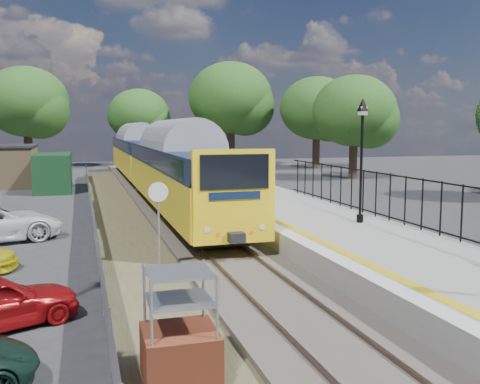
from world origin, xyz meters
name	(u,v)px	position (x,y,z in m)	size (l,w,h in m)	color
ground	(286,312)	(0.00, 0.00, 0.00)	(120.00, 120.00, 0.00)	#2D2D30
track_bed	(189,234)	(-0.47, 9.67, 0.09)	(5.90, 80.00, 0.29)	#473F38
platform	(310,226)	(4.20, 8.00, 0.45)	(5.00, 70.00, 0.90)	gray
platform_edge	(262,218)	(2.14, 8.00, 0.90)	(0.90, 70.00, 0.01)	silver
victorian_lamp_north	(362,131)	(5.30, 6.00, 4.30)	(0.44, 0.44, 4.60)	black
palisade_fence	(457,211)	(6.55, 2.24, 1.84)	(0.12, 26.00, 2.00)	black
wire_fence	(93,217)	(-4.20, 12.00, 0.60)	(0.06, 52.00, 1.20)	#999EA3
tree_line	(143,105)	(1.40, 42.00, 6.61)	(56.80, 43.80, 11.88)	#332319
train	(152,158)	(0.00, 24.95, 2.34)	(2.82, 40.83, 3.51)	yellow
brick_plinth	(180,330)	(-3.08, -2.85, 0.98)	(1.27, 1.27, 2.04)	brown
speed_sign	(159,213)	(-2.50, 3.76, 1.95)	(0.58, 0.11, 2.86)	#999EA3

